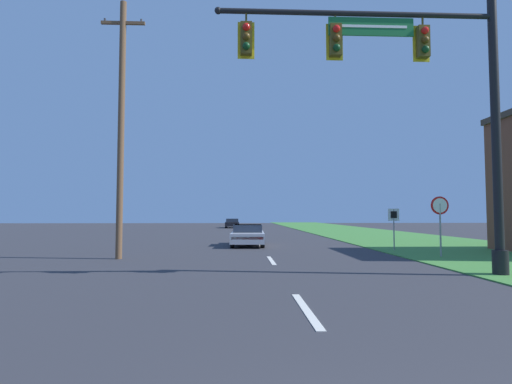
{
  "coord_description": "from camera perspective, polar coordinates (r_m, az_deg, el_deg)",
  "views": [
    {
      "loc": [
        -1.27,
        -1.54,
        1.79
      ],
      "look_at": [
        0.0,
        27.67,
        3.43
      ],
      "focal_mm": 28.0,
      "sensor_mm": 36.0,
      "label": 1
    }
  ],
  "objects": [
    {
      "name": "stop_sign",
      "position": [
        18.47,
        24.79,
        -2.68
      ],
      "size": [
        0.76,
        0.07,
        2.5
      ],
      "color": "gray",
      "rests_on": "grass_verge_right"
    },
    {
      "name": "grass_verge_right",
      "position": [
        33.71,
        18.05,
        -6.06
      ],
      "size": [
        10.0,
        110.0,
        0.04
      ],
      "color": "#428438",
      "rests_on": "ground"
    },
    {
      "name": "signal_mast",
      "position": [
        13.18,
        22.7,
        12.97
      ],
      "size": [
        8.61,
        0.47,
        8.62
      ],
      "color": "black",
      "rests_on": "grass_verge_right"
    },
    {
      "name": "utility_pole_near",
      "position": [
        17.46,
        -18.71,
        9.16
      ],
      "size": [
        1.8,
        0.26,
        10.64
      ],
      "color": "brown",
      "rests_on": "ground"
    },
    {
      "name": "road_center_line",
      "position": [
        23.64,
        0.6,
        -7.53
      ],
      "size": [
        0.16,
        34.8,
        0.01
      ],
      "color": "silver",
      "rests_on": "ground"
    },
    {
      "name": "route_sign_post",
      "position": [
        20.75,
        19.08,
        -3.76
      ],
      "size": [
        0.55,
        0.06,
        2.03
      ],
      "color": "gray",
      "rests_on": "grass_verge_right"
    },
    {
      "name": "car_ahead",
      "position": [
        23.0,
        -1.18,
        -6.16
      ],
      "size": [
        1.99,
        4.6,
        1.19
      ],
      "color": "black",
      "rests_on": "ground"
    },
    {
      "name": "far_car",
      "position": [
        53.24,
        -3.41,
        -4.47
      ],
      "size": [
        1.82,
        4.43,
        1.19
      ],
      "color": "black",
      "rests_on": "ground"
    }
  ]
}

